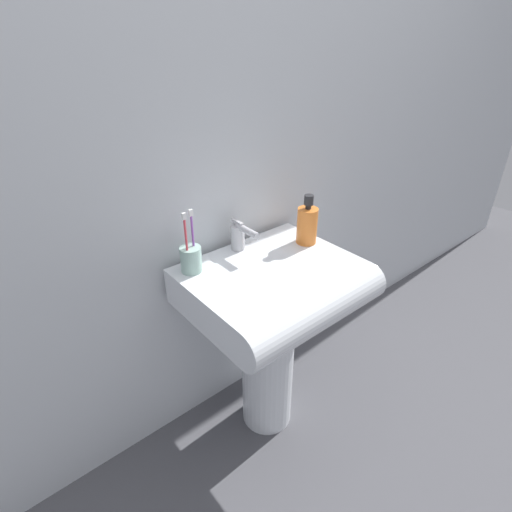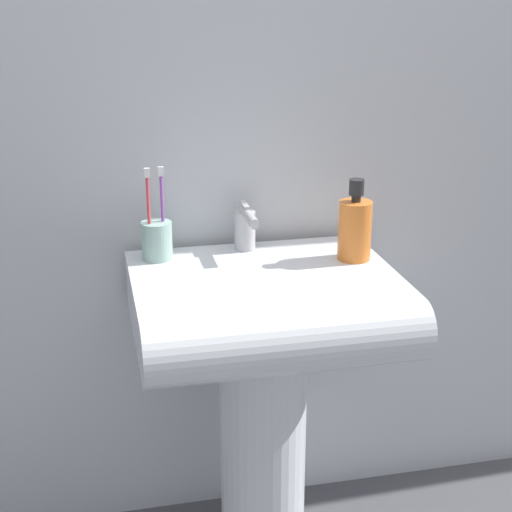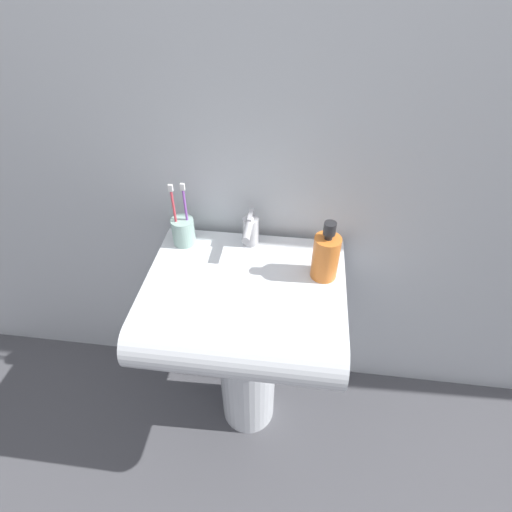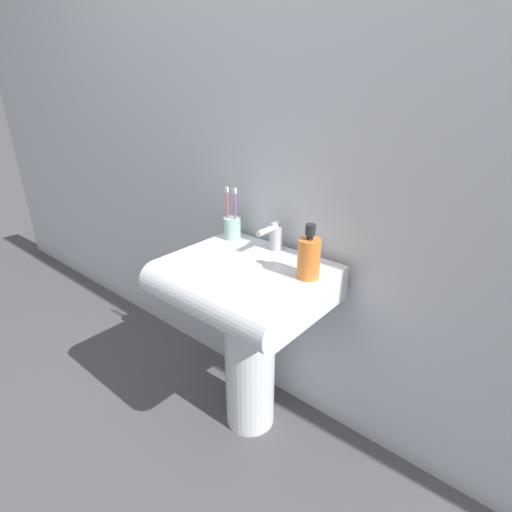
% 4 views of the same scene
% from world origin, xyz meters
% --- Properties ---
extents(ground_plane, '(6.00, 6.00, 0.00)m').
position_xyz_m(ground_plane, '(0.00, 0.00, 0.00)').
color(ground_plane, '#4C4C51').
rests_on(ground_plane, ground).
extents(wall_back, '(5.00, 0.05, 2.40)m').
position_xyz_m(wall_back, '(0.00, 0.24, 1.20)').
color(wall_back, silver).
rests_on(wall_back, ground).
extents(sink_pedestal, '(0.19, 0.19, 0.58)m').
position_xyz_m(sink_pedestal, '(0.00, 0.00, 0.29)').
color(sink_pedestal, white).
rests_on(sink_pedestal, ground).
extents(sink_basin, '(0.54, 0.46, 0.12)m').
position_xyz_m(sink_basin, '(0.00, -0.05, 0.65)').
color(sink_basin, white).
rests_on(sink_basin, sink_pedestal).
extents(faucet, '(0.05, 0.13, 0.11)m').
position_xyz_m(faucet, '(-0.01, 0.15, 0.76)').
color(faucet, '#B7B7BC').
rests_on(faucet, sink_basin).
extents(toothbrush_cup, '(0.07, 0.07, 0.20)m').
position_xyz_m(toothbrush_cup, '(-0.21, 0.13, 0.75)').
color(toothbrush_cup, '#99BFB2').
rests_on(toothbrush_cup, sink_basin).
extents(soap_bottle, '(0.07, 0.07, 0.18)m').
position_xyz_m(soap_bottle, '(0.21, 0.04, 0.78)').
color(soap_bottle, orange).
rests_on(soap_bottle, sink_basin).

